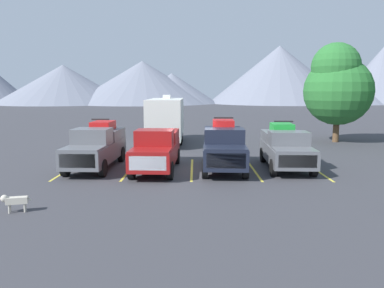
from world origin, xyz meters
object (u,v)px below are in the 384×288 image
pickup_truck_a (97,146)px  dog (14,200)px  pickup_truck_b (157,149)px  pickup_truck_c (224,146)px  pickup_truck_d (286,147)px  camper_trailer_a (166,118)px

pickup_truck_a → dog: 7.61m
pickup_truck_b → dog: 8.06m
pickup_truck_c → dog: 10.47m
pickup_truck_a → pickup_truck_d: bearing=-0.1°
pickup_truck_b → dog: size_ratio=5.86×
pickup_truck_b → pickup_truck_a: bearing=168.5°
pickup_truck_c → dog: bearing=-137.5°
pickup_truck_d → pickup_truck_c: bearing=-172.5°
pickup_truck_a → camper_trailer_a: size_ratio=0.70×
pickup_truck_c → dog: (-7.70, -7.06, -0.82)m
pickup_truck_b → camper_trailer_a: bearing=91.5°
pickup_truck_a → pickup_truck_c: bearing=-3.9°
camper_trailer_a → dog: size_ratio=8.58×
pickup_truck_a → pickup_truck_b: (3.29, -0.67, -0.06)m
camper_trailer_a → pickup_truck_c: bearing=-68.3°
camper_trailer_a → dog: bearing=-103.5°
pickup_truck_c → dog: size_ratio=5.62×
pickup_truck_a → dog: size_ratio=6.04×
pickup_truck_a → pickup_truck_c: 6.80m
pickup_truck_c → camper_trailer_a: bearing=111.7°
pickup_truck_c → pickup_truck_a: bearing=176.1°
pickup_truck_d → pickup_truck_b: bearing=-174.5°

